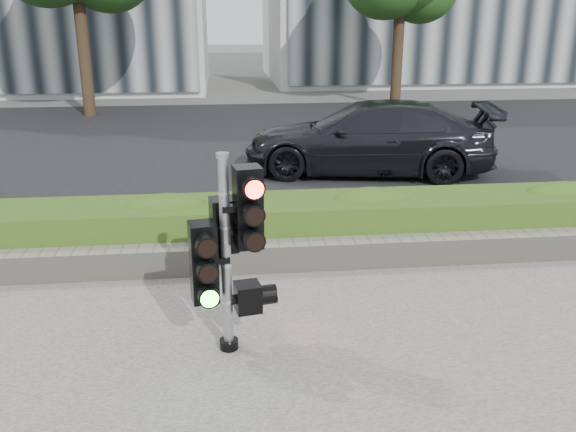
{
  "coord_description": "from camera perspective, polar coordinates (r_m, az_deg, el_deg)",
  "views": [
    {
      "loc": [
        -0.46,
        -5.03,
        3.04
      ],
      "look_at": [
        0.16,
        0.6,
        1.15
      ],
      "focal_mm": 38.0,
      "sensor_mm": 36.0,
      "label": 1
    }
  ],
  "objects": [
    {
      "name": "traffic_signal",
      "position": [
        5.49,
        -5.65,
        -2.63
      ],
      "size": [
        0.68,
        0.54,
        1.88
      ],
      "rotation": [
        0.0,
        0.0,
        0.18
      ],
      "color": "black",
      "rests_on": "sidewalk"
    },
    {
      "name": "curb",
      "position": [
        8.72,
        -2.89,
        -1.55
      ],
      "size": [
        60.0,
        0.25,
        0.12
      ],
      "primitive_type": "cube",
      "color": "gray",
      "rests_on": "ground"
    },
    {
      "name": "road",
      "position": [
        15.34,
        -4.49,
        7.0
      ],
      "size": [
        60.0,
        13.0,
        0.02
      ],
      "primitive_type": "cube",
      "color": "black",
      "rests_on": "ground"
    },
    {
      "name": "car_dark",
      "position": [
        12.16,
        7.49,
        7.3
      ],
      "size": [
        5.13,
        2.89,
        1.4
      ],
      "primitive_type": "imported",
      "rotation": [
        0.0,
        0.0,
        -1.77
      ],
      "color": "black",
      "rests_on": "road"
    },
    {
      "name": "hedge",
      "position": [
        8.05,
        -2.66,
        -0.93
      ],
      "size": [
        12.0,
        1.0,
        0.68
      ],
      "primitive_type": "cube",
      "color": "olive",
      "rests_on": "sidewalk"
    },
    {
      "name": "ground",
      "position": [
        5.9,
        -0.93,
        -12.56
      ],
      "size": [
        120.0,
        120.0,
        0.0
      ],
      "primitive_type": "plane",
      "color": "#51514C",
      "rests_on": "ground"
    },
    {
      "name": "stone_wall",
      "position": [
        7.51,
        -2.31,
        -3.79
      ],
      "size": [
        12.0,
        0.32,
        0.34
      ],
      "primitive_type": "cube",
      "color": "gray",
      "rests_on": "sidewalk"
    }
  ]
}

